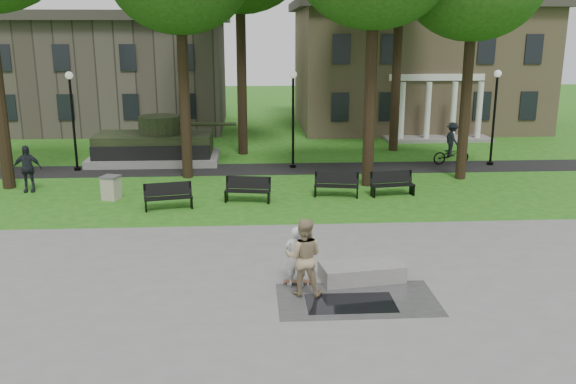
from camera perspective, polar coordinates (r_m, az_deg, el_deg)
name	(u,v)px	position (r m, az deg, el deg)	size (l,w,h in m)	color
ground	(305,256)	(18.40, 1.58, -5.97)	(120.00, 120.00, 0.00)	#1D6016
plaza	(325,335)	(13.86, 3.46, -13.23)	(22.00, 16.00, 0.02)	gray
footpath	(283,169)	(29.90, -0.45, 2.18)	(44.00, 2.60, 0.01)	black
building_right	(414,64)	(44.72, 11.70, 11.66)	(17.00, 12.00, 8.60)	#9E8460
building_left	(114,75)	(44.75, -15.97, 10.46)	(15.00, 10.00, 7.20)	#4C443D
lamp_left	(72,113)	(30.85, -19.52, 6.98)	(0.36, 0.36, 4.73)	black
lamp_mid	(293,111)	(29.75, 0.48, 7.56)	(0.36, 0.36, 4.73)	black
lamp_right	(495,110)	(32.04, 18.77, 7.30)	(0.36, 0.36, 4.73)	black
tank_monument	(155,146)	(32.03, -12.29, 4.24)	(7.45, 3.40, 2.40)	gray
puddle	(351,303)	(15.36, 5.88, -10.31)	(2.20, 1.20, 0.00)	black
concrete_block	(362,272)	(16.68, 6.91, -7.42)	(2.20, 1.00, 0.45)	gray
skateboard	(298,282)	(16.38, 0.96, -8.46)	(0.78, 0.20, 0.07)	brown
skateboarder	(296,256)	(15.97, 0.75, -6.05)	(0.60, 0.39, 1.63)	silver
friend_watching	(304,257)	(15.42, 1.48, -6.09)	(0.98, 0.76, 2.01)	tan
pedestrian_walker	(27,169)	(27.65, -23.23, 2.02)	(1.16, 0.48, 1.98)	#20222B
cyclist	(452,147)	(31.95, 15.06, 4.07)	(2.00, 1.17, 2.13)	black
park_bench_0	(169,195)	(23.45, -11.10, -0.32)	(1.85, 0.88, 1.00)	black
park_bench_1	(247,189)	(24.05, -3.81, 0.30)	(1.85, 0.82, 1.00)	black
park_bench_2	(336,184)	(24.86, 4.52, 0.77)	(1.85, 0.84, 1.00)	black
park_bench_3	(392,183)	(25.31, 9.74, 0.85)	(1.85, 0.79, 1.00)	black
trash_bin	(111,187)	(25.37, -16.23, 0.41)	(0.84, 0.84, 0.96)	#B7AE97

